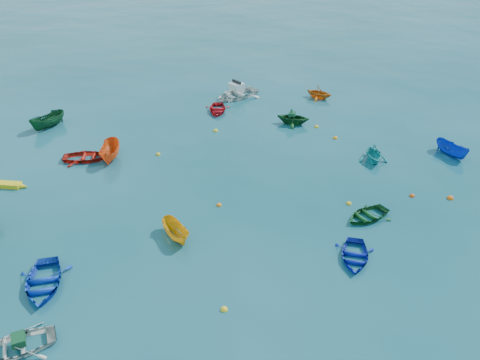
# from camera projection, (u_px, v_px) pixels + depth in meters

# --- Properties ---
(ground) EXTENTS (160.00, 160.00, 0.00)m
(ground) POSITION_uv_depth(u_px,v_px,m) (233.00, 233.00, 25.15)
(ground) COLOR #0A424D
(ground) RESTS_ON ground
(dinghy_blue_sw) EXTENTS (3.27, 3.91, 0.70)m
(dinghy_blue_sw) POSITION_uv_depth(u_px,v_px,m) (44.00, 286.00, 21.63)
(dinghy_blue_sw) COLOR #0F3ABF
(dinghy_blue_sw) RESTS_ON ground
(dinghy_white_near) EXTENTS (3.53, 3.20, 0.60)m
(dinghy_white_near) POSITION_uv_depth(u_px,v_px,m) (19.00, 348.00, 18.57)
(dinghy_white_near) COLOR silver
(dinghy_white_near) RESTS_ON ground
(dinghy_blue_se) EXTENTS (2.38, 3.05, 0.58)m
(dinghy_blue_se) POSITION_uv_depth(u_px,v_px,m) (354.00, 259.00, 23.32)
(dinghy_blue_se) COLOR #0D1DA8
(dinghy_blue_se) RESTS_ON ground
(sampan_yellow_mid) EXTENTS (2.21, 2.57, 0.96)m
(sampan_yellow_mid) POSITION_uv_depth(u_px,v_px,m) (177.00, 238.00, 24.80)
(sampan_yellow_mid) COLOR #F4A715
(sampan_yellow_mid) RESTS_ON ground
(dinghy_green_e) EXTENTS (3.40, 3.23, 0.57)m
(dinghy_green_e) POSITION_uv_depth(u_px,v_px,m) (367.00, 218.00, 26.39)
(dinghy_green_e) COLOR #135222
(dinghy_green_e) RESTS_ON ground
(dinghy_cyan_se) EXTENTS (2.21, 2.51, 1.25)m
(dinghy_cyan_se) POSITION_uv_depth(u_px,v_px,m) (373.00, 160.00, 32.38)
(dinghy_cyan_se) COLOR teal
(dinghy_cyan_se) RESTS_ON ground
(dinghy_red_nw) EXTENTS (3.48, 2.74, 0.65)m
(dinghy_red_nw) POSITION_uv_depth(u_px,v_px,m) (87.00, 160.00, 32.47)
(dinghy_red_nw) COLOR #B71A0F
(dinghy_red_nw) RESTS_ON ground
(sampan_orange_n) EXTENTS (1.64, 3.33, 1.23)m
(sampan_orange_n) POSITION_uv_depth(u_px,v_px,m) (111.00, 159.00, 32.57)
(sampan_orange_n) COLOR #F15516
(sampan_orange_n) RESTS_ON ground
(dinghy_green_n) EXTENTS (3.02, 2.75, 1.37)m
(dinghy_green_n) POSITION_uv_depth(u_px,v_px,m) (293.00, 124.00, 37.83)
(dinghy_green_n) COLOR #10451C
(dinghy_green_n) RESTS_ON ground
(sampan_blue_far) EXTENTS (2.27, 2.84, 1.05)m
(sampan_blue_far) POSITION_uv_depth(u_px,v_px,m) (450.00, 155.00, 33.08)
(sampan_blue_far) COLOR #0F37BC
(sampan_blue_far) RESTS_ON ground
(dinghy_red_far) EXTENTS (2.35, 3.11, 0.61)m
(dinghy_red_far) POSITION_uv_depth(u_px,v_px,m) (217.00, 112.00, 40.12)
(dinghy_red_far) COLOR red
(dinghy_red_far) RESTS_ON ground
(dinghy_orange_far) EXTENTS (3.16, 3.03, 1.28)m
(dinghy_orange_far) POSITION_uv_depth(u_px,v_px,m) (319.00, 98.00, 42.95)
(dinghy_orange_far) COLOR #D06413
(dinghy_orange_far) RESTS_ON ground
(sampan_green_far) EXTENTS (2.53, 3.40, 1.24)m
(sampan_green_far) POSITION_uv_depth(u_px,v_px,m) (49.00, 127.00, 37.23)
(sampan_green_far) COLOR #114924
(sampan_green_far) RESTS_ON ground
(motorboat_white) EXTENTS (5.31, 5.23, 1.50)m
(motorboat_white) POSITION_uv_depth(u_px,v_px,m) (237.00, 97.00, 43.15)
(motorboat_white) COLOR silver
(motorboat_white) RESTS_ON ground
(tarp_green_a) EXTENTS (0.75, 0.82, 0.32)m
(tarp_green_a) POSITION_uv_depth(u_px,v_px,m) (19.00, 340.00, 18.38)
(tarp_green_a) COLOR #114626
(tarp_green_a) RESTS_ON dinghy_white_near
(tarp_green_b) EXTENTS (0.59, 0.71, 0.30)m
(tarp_green_b) POSITION_uv_depth(u_px,v_px,m) (292.00, 114.00, 37.43)
(tarp_green_b) COLOR #134D2A
(tarp_green_b) RESTS_ON dinghy_green_n
(buoy_ye_a) EXTENTS (0.33, 0.33, 0.33)m
(buoy_ye_a) POSITION_uv_depth(u_px,v_px,m) (224.00, 310.00, 20.36)
(buoy_ye_a) COLOR yellow
(buoy_ye_a) RESTS_ON ground
(buoy_or_b) EXTENTS (0.32, 0.32, 0.32)m
(buoy_or_b) POSITION_uv_depth(u_px,v_px,m) (412.00, 196.00, 28.35)
(buoy_or_b) COLOR #DB490B
(buoy_or_b) RESTS_ON ground
(buoy_ye_b) EXTENTS (0.35, 0.35, 0.35)m
(buoy_ye_b) POSITION_uv_depth(u_px,v_px,m) (158.00, 155.00, 33.10)
(buoy_ye_b) COLOR gold
(buoy_ye_b) RESTS_ON ground
(buoy_or_c) EXTENTS (0.32, 0.32, 0.32)m
(buoy_or_c) POSITION_uv_depth(u_px,v_px,m) (219.00, 205.00, 27.48)
(buoy_or_c) COLOR orange
(buoy_or_c) RESTS_ON ground
(buoy_ye_c) EXTENTS (0.33, 0.33, 0.33)m
(buoy_ye_c) POSITION_uv_depth(u_px,v_px,m) (349.00, 204.00, 27.62)
(buoy_ye_c) COLOR yellow
(buoy_ye_c) RESTS_ON ground
(buoy_or_d) EXTENTS (0.39, 0.39, 0.39)m
(buoy_or_d) POSITION_uv_depth(u_px,v_px,m) (450.00, 199.00, 28.12)
(buoy_or_d) COLOR #FF5E0D
(buoy_or_d) RESTS_ON ground
(buoy_ye_d) EXTENTS (0.38, 0.38, 0.38)m
(buoy_ye_d) POSITION_uv_depth(u_px,v_px,m) (216.00, 131.00, 36.62)
(buoy_ye_d) COLOR yellow
(buoy_ye_d) RESTS_ON ground
(buoy_or_e) EXTENTS (0.37, 0.37, 0.37)m
(buoy_or_e) POSITION_uv_depth(u_px,v_px,m) (335.00, 138.00, 35.45)
(buoy_or_e) COLOR orange
(buoy_or_e) RESTS_ON ground
(buoy_ye_e) EXTENTS (0.35, 0.35, 0.35)m
(buoy_ye_e) POSITION_uv_depth(u_px,v_px,m) (316.00, 127.00, 37.28)
(buoy_ye_e) COLOR yellow
(buoy_ye_e) RESTS_ON ground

